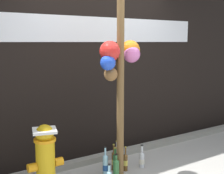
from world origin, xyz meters
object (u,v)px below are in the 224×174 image
object	(u,v)px
fire_hydrant	(45,158)
bottle_3	(114,160)
bottle_1	(125,162)
memorial_post	(120,45)
bottle_2	(105,166)
bottle_5	(117,156)
bottle_0	(116,169)
bottle_7	(115,163)
bottle_4	(142,159)

from	to	relation	value
fire_hydrant	bottle_3	xyz separation A→B (m)	(1.00, 0.11, -0.29)
bottle_1	memorial_post	bearing A→B (deg)	-149.23
bottle_2	bottle_5	xyz separation A→B (m)	(0.31, 0.20, 0.00)
bottle_0	bottle_5	bearing A→B (deg)	54.75
bottle_5	fire_hydrant	bearing A→B (deg)	-171.04
bottle_2	bottle_7	bearing A→B (deg)	3.29
bottle_2	memorial_post	bearing A→B (deg)	-22.24
bottle_4	bottle_7	bearing A→B (deg)	177.56
memorial_post	bottle_7	bearing A→B (deg)	102.50
bottle_7	bottle_0	bearing A→B (deg)	-119.63
memorial_post	bottle_2	size ratio (longest dim) A/B	7.04
memorial_post	bottle_7	size ratio (longest dim) A/B	7.94
bottle_1	bottle_4	distance (m)	0.26
bottle_4	bottle_1	bearing A→B (deg)	173.66
bottle_7	bottle_4	bearing A→B (deg)	-2.44
bottle_1	bottle_7	size ratio (longest dim) A/B	0.94
bottle_2	bottle_3	distance (m)	0.25
memorial_post	bottle_7	distance (m)	1.53
bottle_1	bottle_2	world-z (taller)	bottle_2
memorial_post	bottle_3	size ratio (longest dim) A/B	7.95
memorial_post	bottle_1	size ratio (longest dim) A/B	8.48
bottle_4	memorial_post	bearing A→B (deg)	-171.24
fire_hydrant	memorial_post	bearing A→B (deg)	-5.76
bottle_5	bottle_7	xyz separation A→B (m)	(-0.15, -0.19, -0.01)
memorial_post	bottle_4	xyz separation A→B (m)	(0.41, 0.06, -1.56)
memorial_post	fire_hydrant	bearing A→B (deg)	174.24
fire_hydrant	bottle_7	world-z (taller)	fire_hydrant
bottle_3	bottle_4	world-z (taller)	bottle_3
bottle_1	bottle_5	xyz separation A→B (m)	(-0.02, 0.18, 0.03)
memorial_post	bottle_0	xyz separation A→B (m)	(-0.09, -0.05, -1.54)
bottle_0	bottle_4	world-z (taller)	bottle_0
fire_hydrant	bottle_5	bearing A→B (deg)	8.96
bottle_2	bottle_4	distance (m)	0.59
bottle_1	bottle_3	distance (m)	0.16
memorial_post	bottle_3	bearing A→B (deg)	79.44
memorial_post	bottle_4	size ratio (longest dim) A/B	8.92
memorial_post	bottle_0	bearing A→B (deg)	-150.35
bottle_5	bottle_3	bearing A→B (deg)	-145.25
bottle_0	bottle_7	size ratio (longest dim) A/B	0.92
fire_hydrant	bottle_2	distance (m)	0.83
bottle_0	bottle_7	bearing A→B (deg)	60.37
bottle_7	bottle_5	bearing A→B (deg)	51.12
bottle_1	bottle_7	xyz separation A→B (m)	(-0.17, -0.01, 0.03)
bottle_0	bottle_2	size ratio (longest dim) A/B	0.82
fire_hydrant	bottle_2	bearing A→B (deg)	-1.80
memorial_post	bottle_1	world-z (taller)	memorial_post
bottle_3	bottle_2	bearing A→B (deg)	-148.65
memorial_post	bottle_4	world-z (taller)	memorial_post
fire_hydrant	bottle_2	size ratio (longest dim) A/B	1.98
fire_hydrant	bottle_5	distance (m)	1.14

